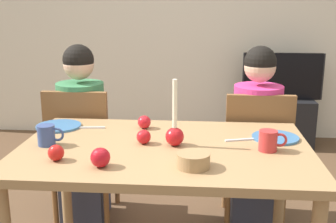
{
  "coord_description": "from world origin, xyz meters",
  "views": [
    {
      "loc": [
        0.18,
        -1.9,
        1.42
      ],
      "look_at": [
        0.0,
        0.2,
        0.87
      ],
      "focal_mm": 44.83,
      "sensor_mm": 36.0,
      "label": 1
    }
  ],
  "objects_px": {
    "tv": "(283,76)",
    "dining_table": "(165,162)",
    "plate_right": "(275,137)",
    "apple_by_right_mug": "(100,157)",
    "apple_by_left_plate": "(144,137)",
    "person_right_child": "(256,142)",
    "person_left_child": "(82,137)",
    "plate_left": "(59,126)",
    "candle_centerpiece": "(175,132)",
    "mug_left": "(47,135)",
    "chair_right": "(256,152)",
    "apple_far_edge": "(144,122)",
    "chair_left": "(82,147)",
    "tv_stand": "(279,122)",
    "bowl_walnuts": "(193,160)",
    "mug_right": "(269,141)",
    "apple_near_candle": "(56,153)"
  },
  "relations": [
    {
      "from": "tv",
      "to": "dining_table",
      "type": "bearing_deg",
      "value": -112.87
    },
    {
      "from": "plate_right",
      "to": "apple_by_right_mug",
      "type": "bearing_deg",
      "value": -150.69
    },
    {
      "from": "tv",
      "to": "apple_by_left_plate",
      "type": "bearing_deg",
      "value": -115.29
    },
    {
      "from": "person_right_child",
      "to": "tv",
      "type": "bearing_deg",
      "value": 74.8
    },
    {
      "from": "person_left_child",
      "to": "plate_left",
      "type": "bearing_deg",
      "value": -92.85
    },
    {
      "from": "tv",
      "to": "candle_centerpiece",
      "type": "relative_size",
      "value": 2.43
    },
    {
      "from": "dining_table",
      "to": "mug_left",
      "type": "distance_m",
      "value": 0.58
    },
    {
      "from": "chair_right",
      "to": "apple_far_edge",
      "type": "bearing_deg",
      "value": -153.69
    },
    {
      "from": "candle_centerpiece",
      "to": "apple_far_edge",
      "type": "xyz_separation_m",
      "value": [
        -0.19,
        0.27,
        -0.03
      ]
    },
    {
      "from": "person_left_child",
      "to": "plate_left",
      "type": "relative_size",
      "value": 4.76
    },
    {
      "from": "chair_right",
      "to": "candle_centerpiece",
      "type": "xyz_separation_m",
      "value": [
        -0.47,
        -0.6,
        0.31
      ]
    },
    {
      "from": "chair_left",
      "to": "chair_right",
      "type": "xyz_separation_m",
      "value": [
        1.12,
        0.0,
        0.0
      ]
    },
    {
      "from": "mug_left",
      "to": "candle_centerpiece",
      "type": "bearing_deg",
      "value": 4.29
    },
    {
      "from": "chair_left",
      "to": "apple_far_edge",
      "type": "height_order",
      "value": "chair_left"
    },
    {
      "from": "plate_left",
      "to": "dining_table",
      "type": "bearing_deg",
      "value": -23.48
    },
    {
      "from": "candle_centerpiece",
      "to": "apple_by_right_mug",
      "type": "bearing_deg",
      "value": -134.36
    },
    {
      "from": "chair_right",
      "to": "person_right_child",
      "type": "distance_m",
      "value": 0.07
    },
    {
      "from": "tv_stand",
      "to": "candle_centerpiece",
      "type": "bearing_deg",
      "value": -111.96
    },
    {
      "from": "plate_left",
      "to": "apple_far_edge",
      "type": "relative_size",
      "value": 3.42
    },
    {
      "from": "plate_left",
      "to": "bowl_walnuts",
      "type": "relative_size",
      "value": 1.76
    },
    {
      "from": "dining_table",
      "to": "chair_right",
      "type": "height_order",
      "value": "chair_right"
    },
    {
      "from": "apple_far_edge",
      "to": "chair_right",
      "type": "bearing_deg",
      "value": 26.31
    },
    {
      "from": "person_right_child",
      "to": "bowl_walnuts",
      "type": "bearing_deg",
      "value": -112.65
    },
    {
      "from": "chair_right",
      "to": "bowl_walnuts",
      "type": "distance_m",
      "value": 0.98
    },
    {
      "from": "dining_table",
      "to": "bowl_walnuts",
      "type": "relative_size",
      "value": 9.98
    },
    {
      "from": "apple_by_left_plate",
      "to": "apple_far_edge",
      "type": "relative_size",
      "value": 0.98
    },
    {
      "from": "person_right_child",
      "to": "plate_left",
      "type": "relative_size",
      "value": 4.76
    },
    {
      "from": "candle_centerpiece",
      "to": "mug_left",
      "type": "distance_m",
      "value": 0.62
    },
    {
      "from": "tv",
      "to": "chair_left",
      "type": "bearing_deg",
      "value": -132.78
    },
    {
      "from": "mug_right",
      "to": "bowl_walnuts",
      "type": "height_order",
      "value": "mug_right"
    },
    {
      "from": "person_left_child",
      "to": "apple_by_left_plate",
      "type": "xyz_separation_m",
      "value": [
        0.49,
        -0.61,
        0.22
      ]
    },
    {
      "from": "plate_right",
      "to": "apple_far_edge",
      "type": "bearing_deg",
      "value": 169.87
    },
    {
      "from": "tv",
      "to": "mug_right",
      "type": "bearing_deg",
      "value": -101.72
    },
    {
      "from": "dining_table",
      "to": "apple_far_edge",
      "type": "bearing_deg",
      "value": 115.92
    },
    {
      "from": "dining_table",
      "to": "mug_left",
      "type": "height_order",
      "value": "mug_left"
    },
    {
      "from": "person_left_child",
      "to": "tv_stand",
      "type": "bearing_deg",
      "value": 46.65
    },
    {
      "from": "person_right_child",
      "to": "candle_centerpiece",
      "type": "relative_size",
      "value": 3.61
    },
    {
      "from": "tv",
      "to": "candle_centerpiece",
      "type": "xyz_separation_m",
      "value": [
        -0.92,
        -2.29,
        0.11
      ]
    },
    {
      "from": "chair_right",
      "to": "candle_centerpiece",
      "type": "relative_size",
      "value": 2.77
    },
    {
      "from": "chair_right",
      "to": "bowl_walnuts",
      "type": "bearing_deg",
      "value": -113.4
    },
    {
      "from": "tv",
      "to": "apple_by_right_mug",
      "type": "distance_m",
      "value": 2.86
    },
    {
      "from": "apple_near_candle",
      "to": "apple_far_edge",
      "type": "xyz_separation_m",
      "value": [
        0.32,
        0.51,
        0.0
      ]
    },
    {
      "from": "chair_right",
      "to": "tv_stand",
      "type": "bearing_deg",
      "value": 75.07
    },
    {
      "from": "plate_right",
      "to": "tv",
      "type": "bearing_deg",
      "value": 78.9
    },
    {
      "from": "apple_near_candle",
      "to": "candle_centerpiece",
      "type": "bearing_deg",
      "value": 25.72
    },
    {
      "from": "dining_table",
      "to": "chair_left",
      "type": "distance_m",
      "value": 0.87
    },
    {
      "from": "person_right_child",
      "to": "apple_far_edge",
      "type": "relative_size",
      "value": 16.25
    },
    {
      "from": "tv_stand",
      "to": "person_right_child",
      "type": "bearing_deg",
      "value": -105.21
    },
    {
      "from": "person_right_child",
      "to": "bowl_walnuts",
      "type": "relative_size",
      "value": 8.35
    },
    {
      "from": "bowl_walnuts",
      "to": "plate_right",
      "type": "bearing_deg",
      "value": 45.84
    }
  ]
}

